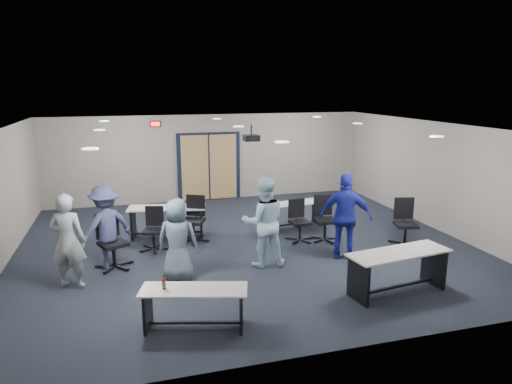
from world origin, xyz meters
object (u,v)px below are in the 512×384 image
object	(u,v)px
chair_back_a	(153,229)
chair_loose_left	(113,241)
chair_back_c	(300,221)
person_lightblue	(264,222)
person_navy	(346,217)
chair_back_d	(325,219)
table_back_right	(294,210)
table_back_left	(167,216)
chair_back_b	(193,219)
table_front_right	(398,265)
table_front_left	(194,301)
person_back	(106,227)
chair_loose_right	(406,223)
person_plaid	(178,240)
person_gray	(68,241)

from	to	relation	value
chair_back_a	chair_loose_left	distance (m)	1.17
chair_back_c	person_lightblue	world-z (taller)	person_lightblue
chair_back_a	person_navy	bearing A→B (deg)	-6.27
chair_back_c	person_navy	world-z (taller)	person_navy
chair_back_d	table_back_right	bearing A→B (deg)	114.22
chair_loose_left	person_navy	size ratio (longest dim) A/B	0.61
table_back_left	chair_back_b	size ratio (longest dim) A/B	1.79
table_back_left	chair_back_d	distance (m)	3.77
table_front_right	table_front_left	bearing A→B (deg)	176.16
table_front_left	chair_loose_left	size ratio (longest dim) A/B	1.50
table_front_right	table_back_left	bearing A→B (deg)	123.11
person_back	person_lightblue	bearing A→B (deg)	134.89
table_front_right	chair_loose_left	xyz separation A→B (m)	(-4.83, 2.53, 0.04)
chair_back_a	chair_back_d	bearing A→B (deg)	9.89
chair_loose_right	person_back	size ratio (longest dim) A/B	0.64
table_back_left	chair_loose_left	distance (m)	2.06
table_front_right	chair_back_b	world-z (taller)	chair_back_b
table_back_left	chair_back_c	distance (m)	3.18
chair_back_a	table_front_left	bearing A→B (deg)	-67.70
chair_back_b	chair_back_d	distance (m)	3.09
table_front_left	table_back_left	xyz separation A→B (m)	(0.02, 4.44, 0.06)
chair_loose_right	person_plaid	world-z (taller)	person_plaid
person_gray	person_navy	size ratio (longest dim) A/B	0.96
table_front_right	person_navy	xyz separation A→B (m)	(-0.15, 1.75, 0.40)
person_gray	person_plaid	xyz separation A→B (m)	(1.91, -0.22, -0.09)
chair_back_b	chair_back_c	size ratio (longest dim) A/B	1.09
chair_back_b	chair_loose_left	bearing A→B (deg)	-119.99
chair_back_d	person_plaid	world-z (taller)	person_plaid
person_plaid	person_lightblue	bearing A→B (deg)	-152.63
table_back_left	person_lightblue	distance (m)	2.93
chair_back_a	person_back	bearing A→B (deg)	-126.06
chair_loose_left	person_gray	size ratio (longest dim) A/B	0.64
chair_back_a	chair_back_d	distance (m)	3.95
table_front_right	chair_loose_left	world-z (taller)	chair_loose_left
chair_back_b	person_plaid	distance (m)	2.17
chair_back_c	chair_back_d	distance (m)	0.59
table_front_left	chair_back_d	world-z (taller)	chair_back_d
chair_loose_left	person_gray	world-z (taller)	person_gray
chair_back_b	chair_back_c	xyz separation A→B (m)	(2.41, -0.65, -0.04)
chair_loose_right	chair_back_c	bearing A→B (deg)	171.65
chair_back_d	person_back	world-z (taller)	person_back
table_front_left	table_front_right	world-z (taller)	table_front_left
person_plaid	person_back	distance (m)	1.65
table_front_right	chair_loose_right	bearing A→B (deg)	45.75
chair_back_d	person_lightblue	size ratio (longest dim) A/B	0.58
table_back_right	chair_back_a	distance (m)	3.66
table_front_right	table_back_left	world-z (taller)	table_front_right
person_lightblue	person_navy	size ratio (longest dim) A/B	1.00
chair_back_d	person_plaid	xyz separation A→B (m)	(-3.58, -1.30, 0.25)
chair_back_d	person_plaid	distance (m)	3.81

